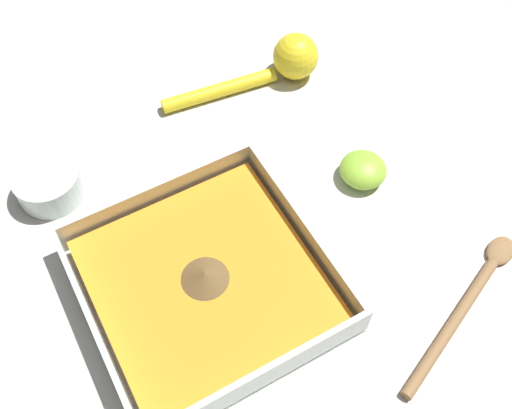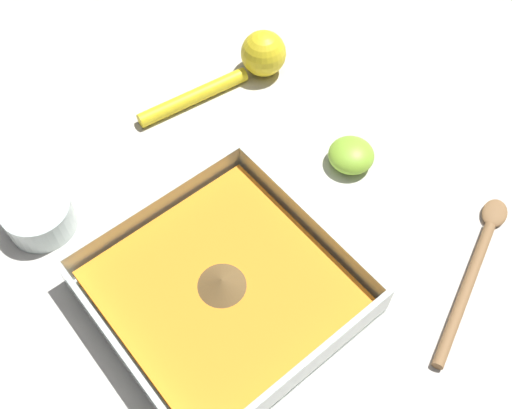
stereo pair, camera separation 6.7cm
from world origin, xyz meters
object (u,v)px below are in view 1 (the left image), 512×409
object	(u,v)px
lemon_squeezer	(281,63)
wooden_spoon	(467,302)
spice_bowl	(49,185)
lemon_half	(363,170)
square_dish	(206,283)

from	to	relation	value
lemon_squeezer	wooden_spoon	world-z (taller)	lemon_squeezer
spice_bowl	lemon_half	size ratio (longest dim) A/B	1.40
lemon_squeezer	lemon_half	xyz separation A→B (m)	(-0.00, 0.19, -0.01)
square_dish	wooden_spoon	bearing A→B (deg)	147.46
square_dish	lemon_half	world-z (taller)	square_dish
spice_bowl	lemon_squeezer	distance (m)	0.33
wooden_spoon	lemon_squeezer	bearing A→B (deg)	67.97
spice_bowl	wooden_spoon	bearing A→B (deg)	133.76
square_dish	spice_bowl	bearing A→B (deg)	-62.90
square_dish	lemon_half	bearing A→B (deg)	-169.40
square_dish	wooden_spoon	xyz separation A→B (m)	(-0.23, 0.15, -0.01)
lemon_squeezer	wooden_spoon	distance (m)	0.38
lemon_half	wooden_spoon	xyz separation A→B (m)	(-0.00, 0.19, -0.01)
lemon_half	square_dish	bearing A→B (deg)	10.60
spice_bowl	lemon_squeezer	xyz separation A→B (m)	(-0.33, -0.03, 0.01)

